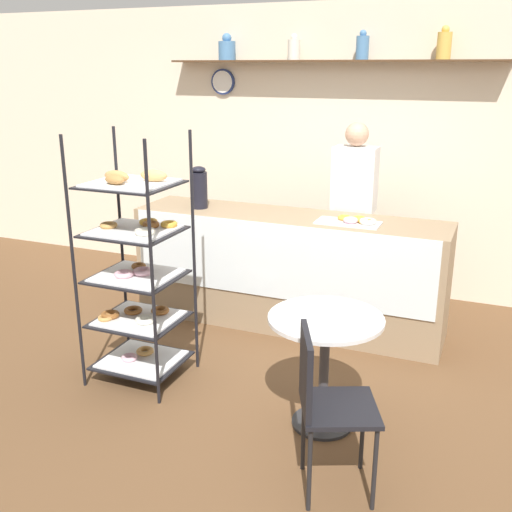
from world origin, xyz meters
TOP-DOWN VIEW (x-y plane):
  - ground_plane at (0.00, 0.00)m, footprint 14.00×14.00m
  - back_wall at (-0.00, 2.24)m, footprint 10.00×0.30m
  - display_counter at (0.00, 1.08)m, footprint 2.62×0.61m
  - pastry_rack at (-0.65, -0.19)m, footprint 0.62×0.57m
  - person_worker at (0.42, 1.57)m, footprint 0.37×0.23m
  - cafe_table at (0.72, -0.28)m, footprint 0.69×0.69m
  - cafe_chair at (0.88, -0.86)m, footprint 0.50×0.50m
  - coffee_carafe at (-0.80, 1.04)m, footprint 0.14×0.14m
  - donut_tray_counter at (0.56, 1.02)m, footprint 0.50×0.24m

SIDE VIEW (x-z plane):
  - ground_plane at x=0.00m, z-range 0.00..0.00m
  - display_counter at x=0.00m, z-range 0.00..0.96m
  - cafe_table at x=0.72m, z-range 0.18..0.91m
  - cafe_chair at x=0.88m, z-range 0.11..1.01m
  - pastry_rack at x=-0.65m, z-range -0.06..1.67m
  - person_worker at x=0.42m, z-range 0.09..1.77m
  - donut_tray_counter at x=0.56m, z-range 0.96..1.01m
  - coffee_carafe at x=-0.80m, z-range 0.96..1.32m
  - back_wall at x=0.00m, z-range 0.02..2.72m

